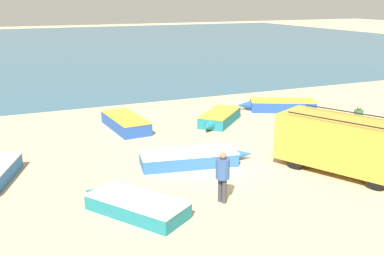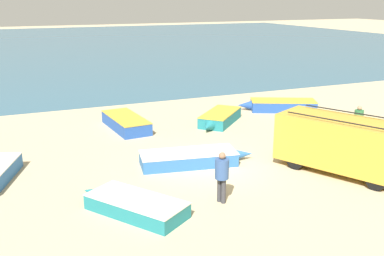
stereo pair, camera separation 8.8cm
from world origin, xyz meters
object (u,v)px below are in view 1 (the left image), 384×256
(fishing_rowboat_0, at_px, (280,105))
(fishing_rowboat_4, at_px, (219,118))
(parked_van, at_px, (346,144))
(fishing_rowboat_3, at_px, (135,205))
(fisherman_1, at_px, (358,119))
(fishing_rowboat_2, at_px, (192,158))
(fisherman_0, at_px, (223,173))
(fishing_rowboat_1, at_px, (124,122))

(fishing_rowboat_0, relative_size, fishing_rowboat_4, 1.33)
(parked_van, bearing_deg, fishing_rowboat_3, -115.95)
(fishing_rowboat_3, relative_size, fisherman_1, 2.35)
(fishing_rowboat_2, height_order, fisherman_0, fisherman_0)
(fishing_rowboat_2, relative_size, fishing_rowboat_4, 1.38)
(fishing_rowboat_4, height_order, fisherman_0, fisherman_0)
(parked_van, relative_size, fisherman_0, 3.12)
(parked_van, height_order, fishing_rowboat_0, parked_van)
(fishing_rowboat_0, relative_size, fishing_rowboat_3, 1.22)
(fishing_rowboat_0, bearing_deg, fishing_rowboat_4, 39.47)
(fishing_rowboat_1, bearing_deg, fishing_rowboat_3, 161.81)
(fishing_rowboat_1, height_order, fisherman_0, fisherman_0)
(fishing_rowboat_1, distance_m, fisherman_1, 11.84)
(fishing_rowboat_1, height_order, fishing_rowboat_4, fishing_rowboat_1)
(parked_van, distance_m, fisherman_0, 5.67)
(fisherman_0, height_order, fisherman_1, fisherman_0)
(fishing_rowboat_1, bearing_deg, fishing_rowboat_0, -95.03)
(fishing_rowboat_3, bearing_deg, fishing_rowboat_1, -47.33)
(fisherman_0, xyz_separation_m, fisherman_1, (9.37, 3.80, -0.09))
(fisherman_1, bearing_deg, fishing_rowboat_0, 22.75)
(fishing_rowboat_0, xyz_separation_m, fisherman_1, (0.27, -6.24, 0.66))
(parked_van, relative_size, fishing_rowboat_3, 1.45)
(fishing_rowboat_1, height_order, fisherman_1, fisherman_1)
(fishing_rowboat_2, xyz_separation_m, fishing_rowboat_4, (3.86, 5.18, 0.03))
(fisherman_0, bearing_deg, fishing_rowboat_3, -30.37)
(fishing_rowboat_1, bearing_deg, fishing_rowboat_4, -108.39)
(fishing_rowboat_3, xyz_separation_m, fisherman_0, (2.94, -0.43, 0.81))
(fishing_rowboat_0, relative_size, fishing_rowboat_2, 0.96)
(fishing_rowboat_2, xyz_separation_m, fisherman_1, (8.89, 0.11, 0.70))
(fishing_rowboat_4, bearing_deg, fishing_rowboat_1, -58.12)
(fishing_rowboat_3, height_order, fisherman_1, fisherman_1)
(fisherman_0, distance_m, fisherman_1, 10.11)
(fishing_rowboat_1, xyz_separation_m, fishing_rowboat_4, (5.00, -1.20, -0.02))
(fishing_rowboat_1, distance_m, fishing_rowboat_2, 6.48)
(fisherman_0, bearing_deg, fishing_rowboat_0, -154.21)
(fishing_rowboat_0, height_order, fisherman_0, fisherman_0)
(fishing_rowboat_3, relative_size, fisherman_0, 2.15)
(parked_van, distance_m, fishing_rowboat_0, 10.18)
(fishing_rowboat_0, height_order, fisherman_1, fisherman_1)
(fishing_rowboat_0, xyz_separation_m, fisherman_0, (-9.09, -10.04, 0.75))
(parked_van, relative_size, fisherman_1, 3.40)
(fishing_rowboat_1, bearing_deg, fisherman_0, 178.88)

